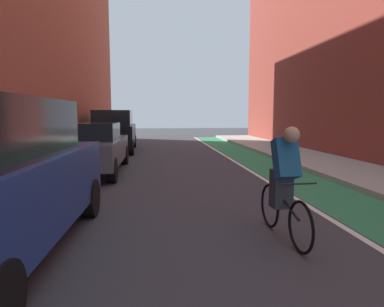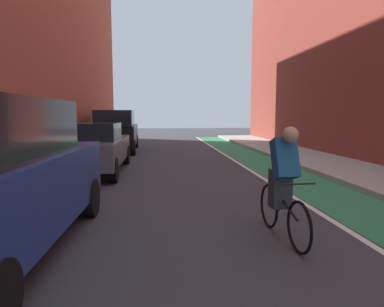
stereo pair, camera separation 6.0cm
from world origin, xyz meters
name	(u,v)px [view 2 (the right image)]	position (x,y,z in m)	size (l,w,h in m)	color
ground_plane	(191,191)	(0.00, 12.73, 0.00)	(73.60, 73.60, 0.00)	#38383D
bike_lane_paint	(286,174)	(3.08, 14.73, 0.00)	(1.60, 33.45, 0.00)	#2D8451
lane_divider_stripe	(257,174)	(2.18, 14.73, 0.00)	(0.12, 33.45, 0.00)	white
sidewalk_right	(352,171)	(5.17, 14.73, 0.07)	(2.59, 33.45, 0.14)	#A8A59E
parked_sedan_gray	(91,147)	(-2.83, 15.54, 0.79)	(2.02, 4.49, 1.53)	#595B60
parked_suv_black	(116,130)	(-2.83, 21.69, 1.02)	(2.10, 4.71, 1.98)	black
cyclist_trailing	(283,183)	(1.03, 9.52, 0.81)	(0.48, 1.74, 1.63)	black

